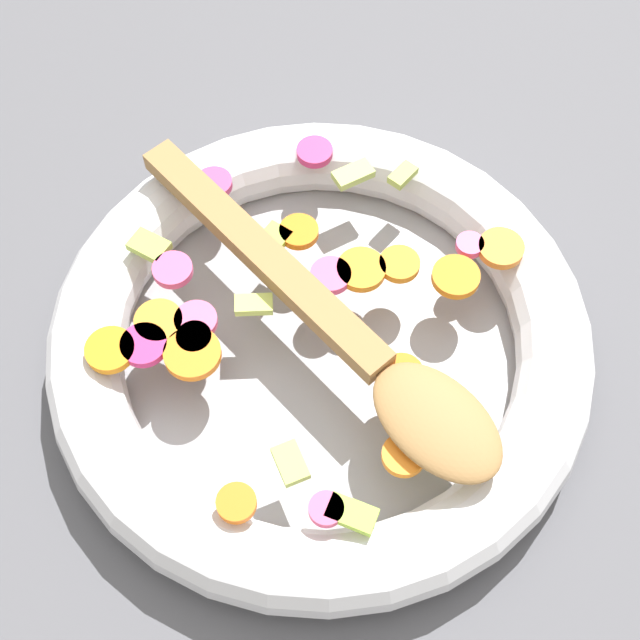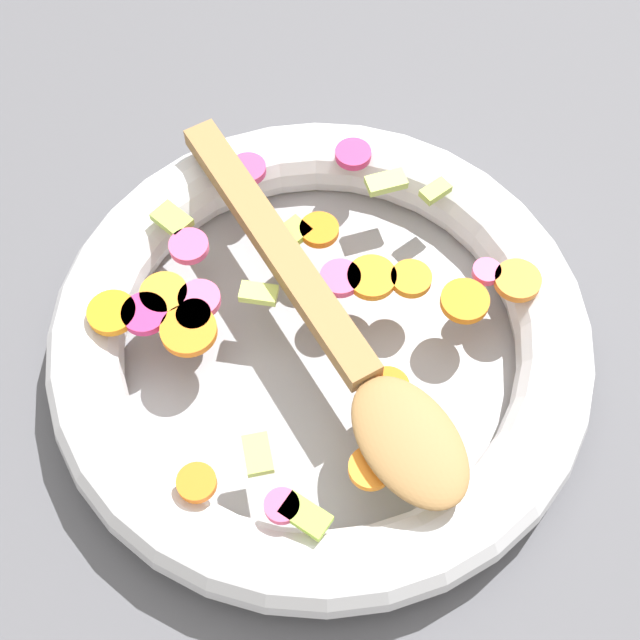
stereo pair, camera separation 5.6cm
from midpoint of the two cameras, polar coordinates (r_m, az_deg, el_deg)
The scene contains 4 objects.
ground_plane at distance 0.61m, azimuth 2.65°, elevation -2.57°, with size 4.00×4.00×0.00m, color #4C4C51.
skillet at distance 0.59m, azimuth 2.73°, elevation -1.58°, with size 0.36×0.36×0.05m.
chopped_vegetables at distance 0.57m, azimuth 1.22°, elevation 0.79°, with size 0.29×0.29×0.01m.
wooden_spoon at distance 0.54m, azimuth 4.21°, elevation -1.43°, with size 0.26×0.23×0.01m.
Camera 2 is at (-0.27, -0.05, 0.54)m, focal length 50.00 mm.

